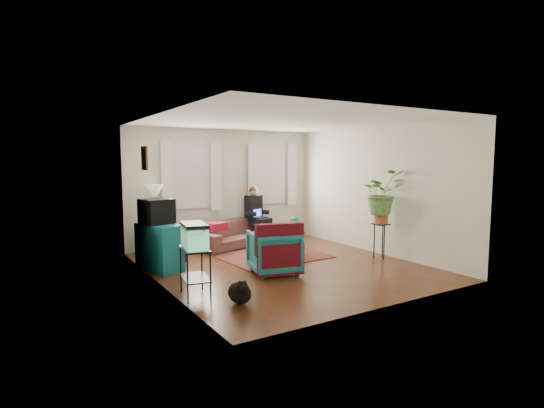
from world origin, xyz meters
TOP-DOWN VIEW (x-y plane):
  - floor at (0.00, 0.00)m, footprint 4.50×5.00m
  - ceiling at (0.00, 0.00)m, footprint 4.50×5.00m
  - wall_back at (0.00, 2.50)m, footprint 4.50×0.01m
  - wall_front at (0.00, -2.50)m, footprint 4.50×0.01m
  - wall_left at (-2.25, 0.00)m, footprint 0.01×5.00m
  - wall_right at (2.25, 0.00)m, footprint 0.01×5.00m
  - window_left at (-0.80, 2.48)m, footprint 1.08×0.04m
  - window_right at (1.25, 2.48)m, footprint 1.08×0.04m
  - curtains_left at (-0.80, 2.40)m, footprint 1.36×0.06m
  - curtains_right at (1.25, 2.40)m, footprint 1.36×0.06m
  - picture_frame at (-2.21, 0.85)m, footprint 0.04×0.32m
  - area_rug at (0.24, 0.78)m, footprint 2.08×1.70m
  - sofa at (0.04, 2.05)m, footprint 2.13×1.37m
  - seated_person at (0.72, 2.28)m, footprint 0.66×0.74m
  - side_table at (-1.65, 2.32)m, footprint 0.52×0.52m
  - table_lamp at (-1.65, 2.32)m, footprint 0.39×0.39m
  - dresser at (-1.99, 0.92)m, footprint 0.68×0.99m
  - crt_tv at (-2.00, 1.01)m, footprint 0.60×0.57m
  - aquarium_stand at (-2.00, -0.80)m, footprint 0.45×0.67m
  - aquarium at (-2.00, -0.80)m, footprint 0.40×0.61m
  - black_cat at (-1.61, -1.40)m, footprint 0.39×0.49m
  - armchair at (-0.40, -0.31)m, footprint 0.93×0.89m
  - serape_throw at (-0.47, -0.61)m, footprint 0.82×0.37m
  - coffee_table at (0.39, 0.86)m, footprint 1.19×0.82m
  - cup_a at (0.17, 0.71)m, footprint 0.15×0.15m
  - cup_b at (0.47, 0.70)m, footprint 0.12×0.12m
  - bowl at (0.65, 1.02)m, footprint 0.26×0.26m
  - snack_tray at (0.07, 0.94)m, footprint 0.40×0.40m
  - birdcage at (0.78, 0.80)m, footprint 0.21×0.21m
  - plant_stand at (1.94, -0.48)m, footprint 0.33×0.33m
  - potted_plant at (1.94, -0.48)m, footprint 0.87×0.78m

SIDE VIEW (x-z plane):
  - floor at x=0.00m, z-range -0.01..0.01m
  - area_rug at x=0.24m, z-range 0.00..0.01m
  - black_cat at x=-1.61m, z-range 0.00..0.37m
  - coffee_table at x=0.39m, z-range 0.00..0.45m
  - plant_stand at x=1.94m, z-range 0.00..0.69m
  - aquarium_stand at x=-2.00m, z-range 0.00..0.69m
  - side_table at x=-1.65m, z-range 0.00..0.74m
  - sofa at x=0.04m, z-range 0.00..0.78m
  - armchair at x=-0.40m, z-range 0.00..0.80m
  - dresser at x=-1.99m, z-range 0.00..0.81m
  - snack_tray at x=0.07m, z-range 0.45..0.49m
  - bowl at x=0.65m, z-range 0.45..0.50m
  - cup_b at x=0.47m, z-range 0.45..0.54m
  - cup_a at x=0.17m, z-range 0.45..0.54m
  - serape_throw at x=-0.47m, z-range 0.24..0.90m
  - seated_person at x=0.72m, z-range 0.00..1.18m
  - birdcage at x=0.78m, z-range 0.45..0.76m
  - aquarium at x=-2.00m, z-range 0.69..1.06m
  - crt_tv at x=-2.00m, z-range 0.81..1.24m
  - table_lamp at x=-1.65m, z-range 0.72..1.40m
  - potted_plant at x=1.94m, z-range 0.73..1.60m
  - wall_back at x=0.00m, z-range 0.00..2.60m
  - wall_front at x=0.00m, z-range 0.00..2.60m
  - wall_left at x=-2.25m, z-range 0.00..2.60m
  - wall_right at x=2.25m, z-range 0.00..2.60m
  - curtains_left at x=-0.80m, z-range 0.80..2.30m
  - curtains_right at x=1.25m, z-range 0.80..2.30m
  - window_left at x=-0.80m, z-range 0.86..2.24m
  - window_right at x=1.25m, z-range 0.86..2.24m
  - picture_frame at x=-2.21m, z-range 1.75..2.15m
  - ceiling at x=0.00m, z-range 2.60..2.60m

